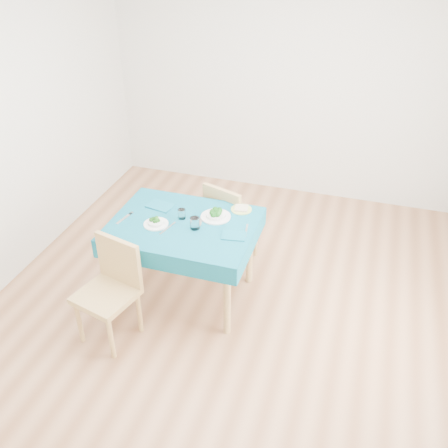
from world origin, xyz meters
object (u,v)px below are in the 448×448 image
(chair_near, at_px, (105,287))
(bowl_far, at_px, (216,213))
(table, at_px, (185,260))
(bowl_near, at_px, (156,221))
(side_plate, at_px, (241,209))
(chair_far, at_px, (233,214))

(chair_near, distance_m, bowl_far, 1.08)
(table, xyz_separation_m, bowl_near, (-0.20, -0.09, 0.41))
(chair_near, relative_size, bowl_far, 4.07)
(bowl_far, xyz_separation_m, side_plate, (0.17, 0.18, -0.03))
(bowl_near, xyz_separation_m, bowl_far, (0.43, 0.26, 0.01))
(bowl_near, relative_size, side_plate, 1.13)
(bowl_far, distance_m, side_plate, 0.25)
(table, xyz_separation_m, side_plate, (0.40, 0.35, 0.38))
(side_plate, bearing_deg, chair_far, 117.74)
(table, relative_size, chair_far, 1.18)
(chair_near, bearing_deg, table, 73.54)
(table, xyz_separation_m, chair_far, (0.24, 0.66, 0.12))
(table, distance_m, side_plate, 0.65)
(chair_near, bearing_deg, bowl_far, 67.53)
(table, height_order, bowl_far, bowl_far)
(chair_near, bearing_deg, side_plate, 66.19)
(bowl_far, bearing_deg, chair_far, 88.87)
(side_plate, bearing_deg, chair_near, -127.87)
(table, xyz_separation_m, bowl_far, (0.23, 0.17, 0.42))
(chair_far, relative_size, bowl_near, 4.92)
(chair_near, distance_m, chair_far, 1.47)
(bowl_far, bearing_deg, chair_near, -126.53)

